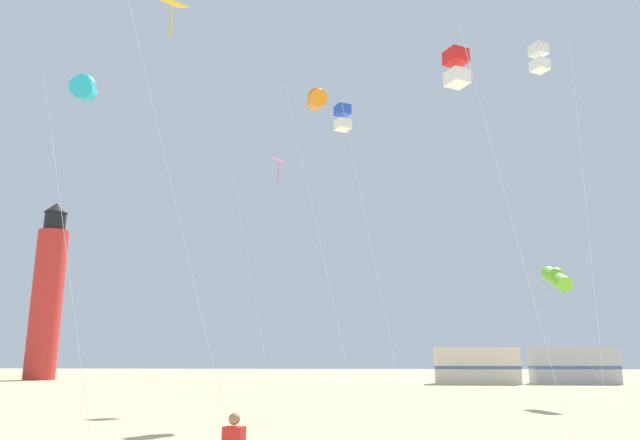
{
  "coord_description": "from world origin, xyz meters",
  "views": [
    {
      "loc": [
        1.88,
        -5.87,
        2.07
      ],
      "look_at": [
        0.42,
        13.36,
        6.55
      ],
      "focal_mm": 33.14,
      "sensor_mm": 36.0,
      "label": 1
    }
  ],
  "objects_px": {
    "kite_box_white": "(539,59)",
    "lighthouse_distant": "(47,294)",
    "kite_box_scarlet": "(457,68)",
    "kite_diamond_rainbow": "(276,171)",
    "kite_tube_orange": "(317,100)",
    "kite_tube_cyan": "(84,88)",
    "rv_van_silver": "(573,366)",
    "kite_box_blue": "(343,118)",
    "kite_tube_lime": "(557,278)",
    "kite_diamond_gold": "(172,19)",
    "rv_van_cream": "(476,366)"
  },
  "relations": [
    {
      "from": "kite_tube_orange",
      "to": "rv_van_silver",
      "type": "relative_size",
      "value": 2.04
    },
    {
      "from": "kite_box_scarlet",
      "to": "kite_tube_cyan",
      "type": "relative_size",
      "value": 0.98
    },
    {
      "from": "kite_box_blue",
      "to": "kite_diamond_gold",
      "type": "distance_m",
      "value": 9.59
    },
    {
      "from": "lighthouse_distant",
      "to": "kite_tube_cyan",
      "type": "bearing_deg",
      "value": -60.28
    },
    {
      "from": "kite_diamond_rainbow",
      "to": "kite_tube_lime",
      "type": "xyz_separation_m",
      "value": [
        13.3,
        -0.26,
        -5.65
      ]
    },
    {
      "from": "kite_tube_orange",
      "to": "kite_tube_cyan",
      "type": "relative_size",
      "value": 1.14
    },
    {
      "from": "kite_box_white",
      "to": "rv_van_silver",
      "type": "relative_size",
      "value": 2.25
    },
    {
      "from": "lighthouse_distant",
      "to": "kite_tube_orange",
      "type": "bearing_deg",
      "value": -48.09
    },
    {
      "from": "kite_tube_cyan",
      "to": "kite_diamond_gold",
      "type": "relative_size",
      "value": 0.85
    },
    {
      "from": "kite_diamond_rainbow",
      "to": "kite_box_white",
      "type": "bearing_deg",
      "value": -26.46
    },
    {
      "from": "kite_tube_lime",
      "to": "rv_van_silver",
      "type": "bearing_deg",
      "value": 70.72
    },
    {
      "from": "kite_diamond_rainbow",
      "to": "lighthouse_distant",
      "type": "relative_size",
      "value": 0.72
    },
    {
      "from": "kite_diamond_rainbow",
      "to": "kite_diamond_gold",
      "type": "relative_size",
      "value": 0.89
    },
    {
      "from": "kite_diamond_rainbow",
      "to": "kite_diamond_gold",
      "type": "xyz_separation_m",
      "value": [
        -1.61,
        -11.83,
        1.3
      ]
    },
    {
      "from": "kite_diamond_rainbow",
      "to": "lighthouse_distant",
      "type": "distance_m",
      "value": 36.45
    },
    {
      "from": "kite_box_scarlet",
      "to": "kite_tube_lime",
      "type": "relative_size",
      "value": 1.79
    },
    {
      "from": "kite_box_scarlet",
      "to": "kite_tube_lime",
      "type": "bearing_deg",
      "value": 61.87
    },
    {
      "from": "kite_tube_lime",
      "to": "kite_diamond_gold",
      "type": "height_order",
      "value": "kite_diamond_gold"
    },
    {
      "from": "lighthouse_distant",
      "to": "rv_van_silver",
      "type": "xyz_separation_m",
      "value": [
        46.33,
        -4.85,
        -6.45
      ]
    },
    {
      "from": "kite_tube_orange",
      "to": "kite_tube_lime",
      "type": "relative_size",
      "value": 2.07
    },
    {
      "from": "kite_diamond_rainbow",
      "to": "kite_tube_lime",
      "type": "relative_size",
      "value": 1.9
    },
    {
      "from": "kite_tube_lime",
      "to": "kite_box_blue",
      "type": "bearing_deg",
      "value": -160.42
    },
    {
      "from": "kite_box_white",
      "to": "rv_van_silver",
      "type": "height_order",
      "value": "kite_box_white"
    },
    {
      "from": "kite_tube_orange",
      "to": "rv_van_cream",
      "type": "distance_m",
      "value": 30.06
    },
    {
      "from": "kite_box_scarlet",
      "to": "rv_van_silver",
      "type": "xyz_separation_m",
      "value": [
        13.34,
        32.23,
        -9.34
      ]
    },
    {
      "from": "kite_diamond_gold",
      "to": "lighthouse_distant",
      "type": "relative_size",
      "value": 0.8
    },
    {
      "from": "kite_diamond_gold",
      "to": "rv_van_silver",
      "type": "relative_size",
      "value": 2.1
    },
    {
      "from": "kite_tube_orange",
      "to": "kite_diamond_gold",
      "type": "bearing_deg",
      "value": -124.4
    },
    {
      "from": "kite_box_blue",
      "to": "kite_tube_lime",
      "type": "xyz_separation_m",
      "value": [
        9.76,
        3.47,
        -6.8
      ]
    },
    {
      "from": "kite_box_scarlet",
      "to": "lighthouse_distant",
      "type": "xyz_separation_m",
      "value": [
        -32.99,
        37.08,
        -2.9
      ]
    },
    {
      "from": "kite_diamond_rainbow",
      "to": "kite_box_white",
      "type": "distance_m",
      "value": 13.28
    },
    {
      "from": "rv_van_silver",
      "to": "kite_tube_cyan",
      "type": "bearing_deg",
      "value": -128.99
    },
    {
      "from": "kite_box_white",
      "to": "kite_diamond_gold",
      "type": "xyz_separation_m",
      "value": [
        -13.26,
        -6.03,
        -1.33
      ]
    },
    {
      "from": "kite_box_white",
      "to": "lighthouse_distant",
      "type": "height_order",
      "value": "lighthouse_distant"
    },
    {
      "from": "kite_box_scarlet",
      "to": "kite_tube_lime",
      "type": "height_order",
      "value": "kite_box_scarlet"
    },
    {
      "from": "lighthouse_distant",
      "to": "rv_van_silver",
      "type": "relative_size",
      "value": 2.61
    },
    {
      "from": "kite_diamond_gold",
      "to": "lighthouse_distant",
      "type": "bearing_deg",
      "value": 122.68
    },
    {
      "from": "rv_van_cream",
      "to": "kite_tube_cyan",
      "type": "bearing_deg",
      "value": -117.15
    },
    {
      "from": "kite_box_scarlet",
      "to": "kite_tube_cyan",
      "type": "xyz_separation_m",
      "value": [
        -12.2,
        0.66,
        0.09
      ]
    },
    {
      "from": "lighthouse_distant",
      "to": "kite_box_blue",
      "type": "bearing_deg",
      "value": -45.19
    },
    {
      "from": "kite_diamond_gold",
      "to": "lighthouse_distant",
      "type": "xyz_separation_m",
      "value": [
        -24.05,
        37.48,
        -4.75
      ]
    },
    {
      "from": "kite_box_scarlet",
      "to": "lighthouse_distant",
      "type": "relative_size",
      "value": 0.67
    },
    {
      "from": "kite_box_blue",
      "to": "kite_tube_orange",
      "type": "relative_size",
      "value": 0.99
    },
    {
      "from": "kite_diamond_rainbow",
      "to": "rv_van_silver",
      "type": "distance_m",
      "value": 30.95
    },
    {
      "from": "kite_diamond_rainbow",
      "to": "kite_tube_orange",
      "type": "relative_size",
      "value": 0.92
    },
    {
      "from": "kite_box_scarlet",
      "to": "kite_tube_lime",
      "type": "xyz_separation_m",
      "value": [
        5.97,
        11.16,
        -5.09
      ]
    },
    {
      "from": "kite_diamond_rainbow",
      "to": "lighthouse_distant",
      "type": "height_order",
      "value": "lighthouse_distant"
    },
    {
      "from": "kite_box_white",
      "to": "kite_tube_cyan",
      "type": "xyz_separation_m",
      "value": [
        -16.52,
        -4.96,
        -3.09
      ]
    },
    {
      "from": "kite_box_blue",
      "to": "rv_van_silver",
      "type": "distance_m",
      "value": 31.9
    },
    {
      "from": "kite_tube_cyan",
      "to": "kite_diamond_gold",
      "type": "bearing_deg",
      "value": -18.06
    }
  ]
}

